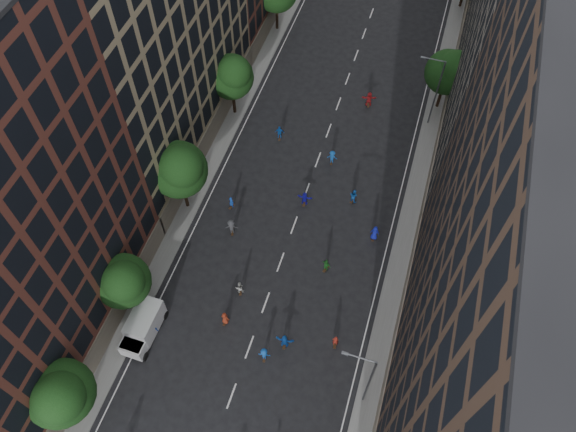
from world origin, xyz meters
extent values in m
plane|color=black|center=(0.00, 40.00, 0.00)|extent=(240.00, 240.00, 0.00)
cube|color=slate|center=(-12.00, 47.50, 0.07)|extent=(4.00, 105.00, 0.15)
cube|color=slate|center=(12.00, 47.50, 0.07)|extent=(4.00, 105.00, 0.15)
cube|color=#402E22|center=(19.00, 15.00, 18.00)|extent=(14.00, 30.00, 36.00)
cube|color=#686156|center=(19.00, 44.00, 16.50)|extent=(14.00, 28.00, 33.00)
cylinder|color=black|center=(-11.20, 4.00, 1.98)|extent=(0.36, 0.36, 3.96)
sphere|color=black|center=(-11.20, 4.00, 5.58)|extent=(5.20, 5.20, 5.20)
sphere|color=black|center=(-10.55, 3.48, 6.88)|extent=(3.90, 3.90, 3.90)
cylinder|color=black|center=(-11.20, 14.00, 1.85)|extent=(0.36, 0.36, 3.70)
sphere|color=black|center=(-11.20, 14.00, 5.21)|extent=(4.80, 4.80, 4.80)
sphere|color=black|center=(-10.60, 13.52, 6.41)|extent=(3.60, 3.60, 3.60)
cylinder|color=black|center=(-11.20, 26.00, 2.11)|extent=(0.36, 0.36, 4.22)
sphere|color=black|center=(-11.20, 26.00, 5.95)|extent=(5.60, 5.60, 5.60)
sphere|color=black|center=(-10.50, 25.44, 7.35)|extent=(4.20, 4.20, 4.20)
cylinder|color=black|center=(-11.20, 40.00, 1.94)|extent=(0.36, 0.36, 3.87)
sphere|color=black|center=(-11.20, 40.00, 5.46)|extent=(5.00, 5.00, 5.00)
sphere|color=black|center=(-10.57, 39.50, 6.71)|extent=(3.75, 3.75, 3.75)
cylinder|color=black|center=(-11.20, 56.00, 2.02)|extent=(0.36, 0.36, 4.05)
cylinder|color=black|center=(11.20, 48.00, 1.87)|extent=(0.36, 0.36, 3.74)
sphere|color=black|center=(11.20, 48.00, 5.27)|extent=(5.00, 5.00, 5.00)
sphere|color=black|center=(11.82, 47.50, 6.52)|extent=(3.75, 3.75, 3.75)
cylinder|color=#595B60|center=(10.60, 12.00, 4.50)|extent=(0.18, 0.18, 9.00)
cylinder|color=#595B60|center=(9.40, 12.00, 9.00)|extent=(2.40, 0.12, 0.12)
cube|color=#595B60|center=(8.30, 12.00, 8.95)|extent=(0.50, 0.22, 0.15)
cylinder|color=#595B60|center=(10.60, 45.00, 4.50)|extent=(0.18, 0.18, 9.00)
cylinder|color=#595B60|center=(9.40, 45.00, 9.00)|extent=(2.40, 0.12, 0.12)
cube|color=#595B60|center=(8.30, 45.00, 8.95)|extent=(0.50, 0.22, 0.15)
cube|color=silver|center=(-9.29, 12.49, 1.51)|extent=(2.25, 3.79, 2.30)
cube|color=silver|center=(-9.33, 10.19, 1.10)|extent=(2.11, 1.70, 1.46)
cube|color=black|center=(-9.33, 10.19, 1.78)|extent=(1.90, 1.39, 0.10)
cylinder|color=black|center=(-10.37, 9.89, 0.40)|extent=(0.27, 0.80, 0.79)
cylinder|color=black|center=(-8.29, 9.86, 0.40)|extent=(0.27, 0.80, 0.79)
cylinder|color=black|center=(-10.31, 13.97, 0.40)|extent=(0.27, 0.80, 0.79)
cylinder|color=black|center=(-8.22, 13.94, 0.40)|extent=(0.27, 0.80, 0.79)
imported|color=#154FAE|center=(1.59, 12.96, 0.82)|extent=(1.15, 0.78, 1.64)
imported|color=#1540B0|center=(-8.50, 12.29, 0.90)|extent=(1.12, 0.66, 1.79)
imported|color=#154EB0|center=(2.92, 14.60, 0.90)|extent=(1.70, 0.65, 1.80)
imported|color=maroon|center=(-2.85, 15.10, 0.81)|extent=(0.85, 0.61, 1.61)
imported|color=maroon|center=(7.14, 15.99, 0.78)|extent=(0.62, 0.46, 1.57)
imported|color=#B2B2AE|center=(-2.65, 18.36, 0.80)|extent=(0.95, 0.87, 1.60)
imported|color=#3A3B3F|center=(-5.66, 24.33, 0.95)|extent=(1.38, 1.03, 1.91)
imported|color=#206D23|center=(4.40, 23.05, 0.81)|extent=(1.03, 0.71, 1.63)
imported|color=#1B16B7|center=(0.25, 29.89, 0.85)|extent=(1.59, 0.56, 1.69)
imported|color=#131A9B|center=(8.01, 27.88, 0.92)|extent=(0.91, 0.61, 1.83)
imported|color=#1644B4|center=(-6.81, 27.27, 0.76)|extent=(0.64, 0.52, 1.52)
imported|color=#144DA9|center=(4.97, 31.71, 0.88)|extent=(1.06, 0.97, 1.77)
imported|color=#1552AE|center=(1.52, 36.08, 0.85)|extent=(1.15, 0.74, 1.69)
imported|color=blue|center=(-4.98, 37.76, 0.88)|extent=(1.09, 0.62, 1.76)
imported|color=#AB1C20|center=(3.41, 45.82, 0.95)|extent=(1.84, 0.98, 1.89)
camera|label=1|loc=(8.68, -2.84, 47.51)|focal=35.00mm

